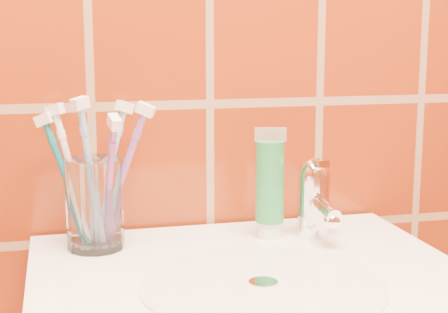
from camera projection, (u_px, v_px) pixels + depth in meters
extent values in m
cylinder|color=silver|center=(263.00, 284.00, 0.83)|extent=(0.30, 0.30, 0.00)
cylinder|color=white|center=(263.00, 283.00, 0.83)|extent=(0.04, 0.04, 0.00)
cylinder|color=white|center=(95.00, 204.00, 0.96)|extent=(0.10, 0.10, 0.13)
cylinder|color=white|center=(269.00, 229.00, 1.03)|extent=(0.04, 0.04, 0.02)
cylinder|color=#1B7336|center=(270.00, 182.00, 1.01)|extent=(0.04, 0.04, 0.12)
cube|color=beige|center=(270.00, 134.00, 1.00)|extent=(0.05, 0.01, 0.02)
cylinder|color=white|center=(313.00, 205.00, 1.03)|extent=(0.05, 0.05, 0.09)
sphere|color=white|center=(314.00, 174.00, 1.02)|extent=(0.05, 0.05, 0.05)
cylinder|color=white|center=(323.00, 206.00, 0.99)|extent=(0.02, 0.09, 0.03)
cube|color=white|center=(317.00, 163.00, 1.01)|extent=(0.02, 0.06, 0.01)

